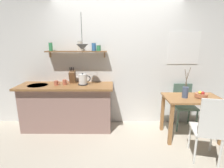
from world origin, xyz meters
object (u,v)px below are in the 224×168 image
dining_chair_near (208,128)px  pendant_lamp (82,47)px  twig_vase (185,92)px  electric_kettle (83,80)px  knife_block (73,77)px  coffee_mug_spare (65,82)px  coffee_mug_by_sink (56,83)px  dining_table (192,105)px  dining_chair_far (183,103)px  fruit_bowl (201,95)px

dining_chair_near → pendant_lamp: 2.36m
twig_vase → dining_chair_near: bearing=-81.4°
twig_vase → electric_kettle: 1.89m
knife_block → coffee_mug_spare: 0.20m
coffee_mug_by_sink → pendant_lamp: 0.88m
electric_kettle → knife_block: (-0.23, 0.14, 0.03)m
electric_kettle → dining_table: bearing=-9.7°
knife_block → pendant_lamp: (0.27, -0.29, 0.59)m
dining_table → knife_block: knife_block is taller
coffee_mug_spare → pendant_lamp: size_ratio=0.19×
dining_chair_far → knife_block: knife_block is taller
twig_vase → coffee_mug_spare: twig_vase is taller
dining_table → electric_kettle: bearing=170.3°
twig_vase → coffee_mug_by_sink: 2.38m
fruit_bowl → coffee_mug_by_sink: bearing=173.1°
knife_block → dining_table: bearing=-12.2°
twig_vase → knife_block: 2.15m
coffee_mug_by_sink → electric_kettle: bearing=4.2°
dining_table → coffee_mug_spare: 2.41m
coffee_mug_by_sink → coffee_mug_spare: (0.15, 0.04, 0.01)m
dining_table → dining_chair_far: dining_chair_far is taller
dining_chair_near → knife_block: size_ratio=3.06×
coffee_mug_by_sink → knife_block: bearing=33.2°
twig_vase → coffee_mug_spare: bearing=170.6°
coffee_mug_spare → pendant_lamp: pendant_lamp is taller
twig_vase → pendant_lamp: size_ratio=0.84×
twig_vase → fruit_bowl: bearing=0.8°
dining_chair_far → knife_block: size_ratio=2.71×
dining_chair_near → fruit_bowl: 0.74m
coffee_mug_by_sink → pendant_lamp: size_ratio=0.19×
dining_chair_far → electric_kettle: 2.10m
coffee_mug_spare → knife_block: bearing=47.7°
coffee_mug_by_sink → dining_table: bearing=-6.9°
dining_chair_far → pendant_lamp: bearing=-173.1°
dining_table → knife_block: 2.32m
twig_vase → dining_table: bearing=7.4°
dining_chair_near → electric_kettle: (-1.95, 1.01, 0.48)m
fruit_bowl → twig_vase: size_ratio=0.40×
electric_kettle → pendant_lamp: size_ratio=0.42×
dining_chair_far → electric_kettle: size_ratio=3.33×
pendant_lamp → knife_block: bearing=132.9°
fruit_bowl → coffee_mug_spare: bearing=171.7°
dining_table → dining_chair_far: bearing=85.6°
coffee_mug_spare → pendant_lamp: bearing=-21.8°
dining_table → dining_chair_far: (0.03, 0.43, -0.12)m
dining_chair_near → electric_kettle: bearing=152.5°
dining_table → knife_block: (-2.23, 0.48, 0.42)m
dining_chair_near → pendant_lamp: (-1.91, 0.86, 1.10)m
twig_vase → knife_block: size_ratio=1.62×
dining_chair_far → twig_vase: size_ratio=1.68×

